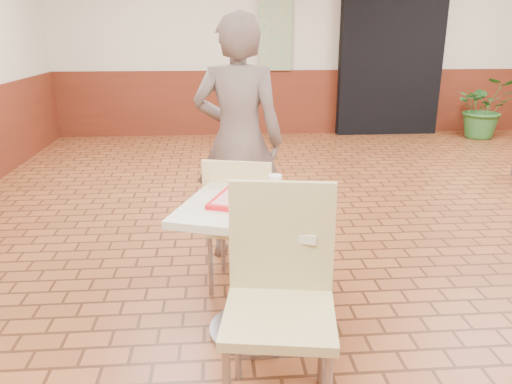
{
  "coord_description": "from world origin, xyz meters",
  "views": [
    {
      "loc": [
        -1.53,
        -2.93,
        1.59
      ],
      "look_at": [
        -1.34,
        -0.54,
        0.81
      ],
      "focal_mm": 35.0,
      "sensor_mm": 36.0,
      "label": 1
    }
  ],
  "objects": [
    {
      "name": "corridor_doorway",
      "position": [
        1.2,
        4.88,
        1.1
      ],
      "size": [
        1.6,
        0.22,
        2.2
      ],
      "primitive_type": "cube",
      "color": "black",
      "rests_on": "ground"
    },
    {
      "name": "room_shell",
      "position": [
        0.0,
        0.0,
        1.5
      ],
      "size": [
        8.01,
        10.01,
        3.01
      ],
      "color": "brown",
      "rests_on": "ground"
    },
    {
      "name": "promo_poster",
      "position": [
        -0.6,
        4.94,
        1.6
      ],
      "size": [
        0.5,
        0.03,
        1.2
      ],
      "primitive_type": "cube",
      "color": "gray",
      "rests_on": "wainscot_band"
    },
    {
      "name": "serving_tray",
      "position": [
        -1.34,
        -0.54,
        0.77
      ],
      "size": [
        0.43,
        0.33,
        0.03
      ],
      "rotation": [
        0.0,
        0.0,
        -0.37
      ],
      "color": "red",
      "rests_on": "main_table"
    },
    {
      "name": "chair_main_front",
      "position": [
        -1.28,
        -1.07,
        0.55
      ],
      "size": [
        0.52,
        0.52,
        0.99
      ],
      "rotation": [
        0.0,
        0.0,
        -0.16
      ],
      "color": "tan",
      "rests_on": "ground"
    },
    {
      "name": "main_table",
      "position": [
        -1.34,
        -0.54,
        0.51
      ],
      "size": [
        0.71,
        0.71,
        0.75
      ],
      "rotation": [
        0.0,
        0.0,
        -0.34
      ],
      "color": "beige",
      "rests_on": "ground"
    },
    {
      "name": "chair_main_back",
      "position": [
        -1.39,
        -0.06,
        0.49
      ],
      "size": [
        0.49,
        0.49,
        0.88
      ],
      "rotation": [
        0.0,
        0.0,
        2.9
      ],
      "color": "#E1CF87",
      "rests_on": "ground"
    },
    {
      "name": "paper_cup",
      "position": [
        -1.23,
        -0.43,
        0.83
      ],
      "size": [
        0.07,
        0.07,
        0.09
      ],
      "rotation": [
        0.0,
        0.0,
        -0.09
      ],
      "color": "white",
      "rests_on": "serving_tray"
    },
    {
      "name": "long_john_donut",
      "position": [
        -1.29,
        -0.61,
        0.8
      ],
      "size": [
        0.14,
        0.11,
        0.04
      ],
      "rotation": [
        0.0,
        0.0,
        -0.39
      ],
      "color": "#C68A3A",
      "rests_on": "serving_tray"
    },
    {
      "name": "wainscot_band",
      "position": [
        0.0,
        0.0,
        0.5
      ],
      "size": [
        8.0,
        10.0,
        1.0
      ],
      "color": "#582010",
      "rests_on": "ground"
    },
    {
      "name": "ring_donut",
      "position": [
        -1.4,
        -0.49,
        0.8
      ],
      "size": [
        0.11,
        0.11,
        0.03
      ],
      "primitive_type": "torus",
      "rotation": [
        0.0,
        0.0,
        -0.08
      ],
      "color": "#D37F4D",
      "rests_on": "serving_tray"
    },
    {
      "name": "customer",
      "position": [
        -1.38,
        0.47,
        0.86
      ],
      "size": [
        0.7,
        0.53,
        1.72
      ],
      "primitive_type": "imported",
      "rotation": [
        0.0,
        0.0,
        2.93
      ],
      "color": "#66564F",
      "rests_on": "ground"
    },
    {
      "name": "potted_plant",
      "position": [
        2.57,
        4.4,
        0.47
      ],
      "size": [
        0.99,
        0.91,
        0.93
      ],
      "primitive_type": "imported",
      "rotation": [
        0.0,
        0.0,
        -0.24
      ],
      "color": "#2E6829",
      "rests_on": "ground"
    }
  ]
}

